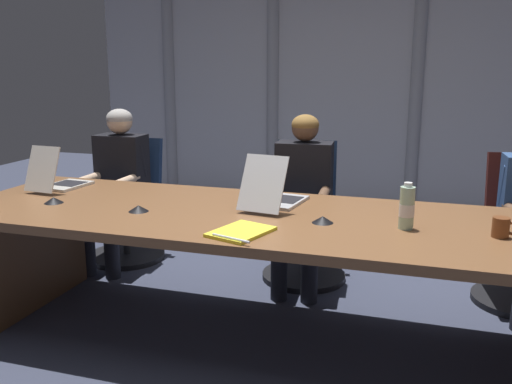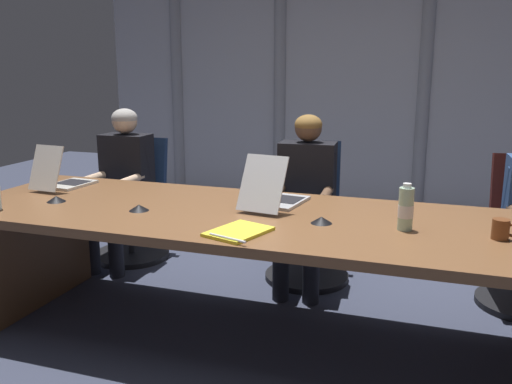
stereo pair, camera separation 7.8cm
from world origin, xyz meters
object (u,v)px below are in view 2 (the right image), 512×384
office_chair_left_mid (308,228)px  spiral_notepad (238,232)px  laptop_left_end (63,179)px  person_left_mid (305,192)px  conference_mic_middle (56,199)px  laptop_left_mid (275,196)px  person_left_end (122,178)px  conference_mic_right_side (139,208)px  conference_mic_left_side (321,220)px  water_bottle_primary (406,209)px  office_chair_left_end (133,213)px  coffee_mug_near (502,229)px

office_chair_left_mid → spiral_notepad: office_chair_left_mid is taller
laptop_left_end → person_left_mid: (1.47, 0.63, -0.11)m
conference_mic_middle → spiral_notepad: conference_mic_middle is taller
office_chair_left_mid → laptop_left_end: bearing=-70.7°
conference_mic_middle → laptop_left_end: bearing=121.7°
laptop_left_mid → office_chair_left_mid: bearing=7.5°
person_left_end → conference_mic_right_side: (0.74, -0.99, 0.07)m
laptop_left_mid → conference_mic_right_side: bearing=124.7°
office_chair_left_mid → conference_mic_middle: bearing=-57.2°
conference_mic_left_side → conference_mic_middle: same height
person_left_end → conference_mic_left_side: size_ratio=10.83×
water_bottle_primary → conference_mic_middle: (-1.98, -0.08, -0.09)m
laptop_left_mid → conference_mic_middle: bearing=112.4°
conference_mic_right_side → office_chair_left_mid: bearing=59.3°
water_bottle_primary → laptop_left_mid: bearing=161.5°
conference_mic_right_side → conference_mic_left_side: bearing=4.5°
office_chair_left_end → water_bottle_primary: bearing=64.4°
laptop_left_mid → office_chair_left_mid: laptop_left_mid is taller
laptop_left_end → coffee_mug_near: (2.62, -0.27, -0.01)m
conference_mic_left_side → conference_mic_middle: bearing=-177.9°
office_chair_left_mid → person_left_end: 1.46m
conference_mic_left_side → laptop_left_mid: bearing=141.0°
laptop_left_end → office_chair_left_mid: 1.71m
office_chair_left_mid → spiral_notepad: bearing=-10.0°
person_left_end → coffee_mug_near: 2.74m
spiral_notepad → person_left_mid: bearing=106.6°
water_bottle_primary → conference_mic_left_side: bearing=-177.3°
office_chair_left_end → water_bottle_primary: 2.45m
conference_mic_middle → person_left_end: bearing=100.1°
office_chair_left_end → person_left_mid: (1.45, -0.16, 0.32)m
laptop_left_mid → conference_mic_right_side: 0.76m
person_left_end → conference_mic_middle: bearing=9.1°
person_left_mid → office_chair_left_mid: bearing=-179.3°
laptop_left_mid → conference_mic_middle: size_ratio=4.70×
office_chair_left_mid → conference_mic_left_side: 1.18m
coffee_mug_near → conference_mic_middle: (-2.41, -0.07, -0.03)m
office_chair_left_mid → conference_mic_middle: (-1.25, -1.13, 0.38)m
person_left_end → conference_mic_middle: person_left_end is taller
laptop_left_mid → person_left_end: (-1.42, 0.64, -0.11)m
conference_mic_right_side → spiral_notepad: (0.67, -0.22, -0.01)m
laptop_left_end → person_left_end: bearing=1.6°
person_left_end → conference_mic_left_side: person_left_end is taller
laptop_left_end → office_chair_left_mid: size_ratio=0.44×
laptop_left_end → office_chair_left_end: bearing=3.2°
conference_mic_right_side → person_left_mid: bearing=54.9°
conference_mic_right_side → person_left_end: bearing=126.7°
water_bottle_primary → conference_mic_left_side: (-0.41, -0.02, -0.09)m
coffee_mug_near → conference_mic_middle: coffee_mug_near is taller
conference_mic_middle → conference_mic_right_side: same height
office_chair_left_end → person_left_end: bearing=5.1°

